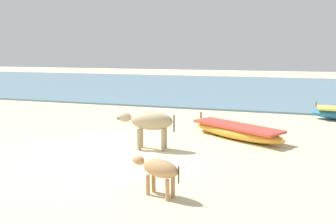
{
  "coord_description": "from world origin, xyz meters",
  "views": [
    {
      "loc": [
        4.05,
        -7.5,
        2.5
      ],
      "look_at": [
        0.59,
        3.18,
        0.6
      ],
      "focal_mm": 38.59,
      "sensor_mm": 36.0,
      "label": 1
    }
  ],
  "objects": [
    {
      "name": "fishing_boat_1",
      "position": [
        2.8,
        2.8,
        0.22
      ],
      "size": [
        3.09,
        2.3,
        0.59
      ],
      "rotation": [
        0.0,
        0.0,
        2.6
      ],
      "color": "gold",
      "rests_on": "ground"
    },
    {
      "name": "cow_adult_dun",
      "position": [
        0.82,
        0.95,
        0.7
      ],
      "size": [
        1.5,
        0.59,
        0.98
      ],
      "rotation": [
        0.0,
        0.0,
        3.29
      ],
      "color": "tan",
      "rests_on": "ground"
    },
    {
      "name": "calf_near_tan",
      "position": [
        2.05,
        -1.86,
        0.48
      ],
      "size": [
        1.0,
        0.52,
        0.67
      ],
      "rotation": [
        0.0,
        0.0,
        2.82
      ],
      "color": "tan",
      "rests_on": "ground"
    },
    {
      "name": "sea_water",
      "position": [
        0.0,
        17.51,
        0.04
      ],
      "size": [
        60.0,
        20.0,
        0.08
      ],
      "primitive_type": "cube",
      "color": "slate",
      "rests_on": "ground"
    },
    {
      "name": "ground",
      "position": [
        0.0,
        0.0,
        0.0
      ],
      "size": [
        80.0,
        80.0,
        0.0
      ],
      "primitive_type": "plane",
      "color": "beige"
    }
  ]
}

